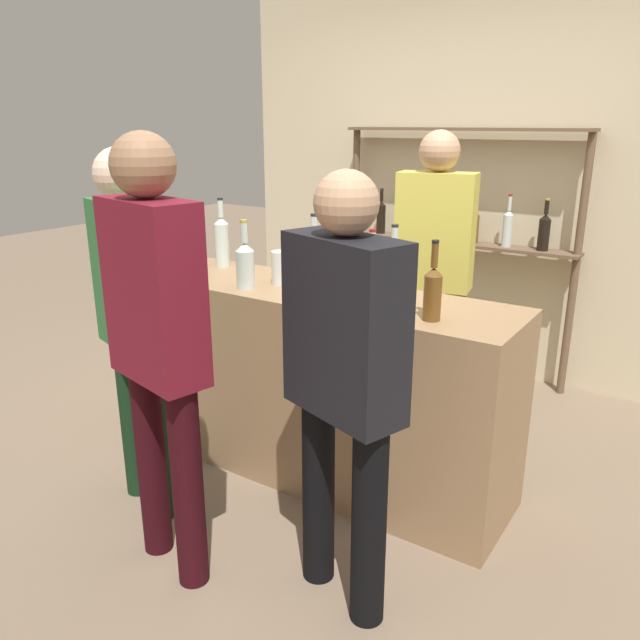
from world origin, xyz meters
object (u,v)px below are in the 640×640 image
wine_glass (390,276)px  customer_center (157,330)px  counter_bottle_2 (393,268)px  cork_jar (282,268)px  counter_bottle_1 (222,240)px  counter_bottle_3 (371,274)px  server_behind_counter (434,257)px  counter_bottle_5 (245,263)px  customer_right (344,369)px  counter_bottle_0 (433,291)px  customer_left (133,307)px  counter_bottle_4 (314,256)px

wine_glass → customer_center: customer_center is taller
counter_bottle_2 → cork_jar: (-0.54, -0.13, -0.05)m
counter_bottle_1 → counter_bottle_2: size_ratio=1.15×
wine_glass → counter_bottle_3: bearing=-121.7°
cork_jar → server_behind_counter: 0.95m
counter_bottle_5 → wine_glass: 0.70m
customer_right → counter_bottle_1: bearing=75.1°
counter_bottle_0 → server_behind_counter: size_ratio=0.19×
counter_bottle_1 → customer_center: (0.65, -1.07, -0.10)m
counter_bottle_1 → customer_right: bearing=-33.0°
counter_bottle_5 → wine_glass: bearing=16.6°
counter_bottle_1 → customer_right: 1.57m
customer_center → wine_glass: bearing=-11.9°
counter_bottle_0 → customer_center: customer_center is taller
counter_bottle_3 → wine_glass: size_ratio=2.12×
counter_bottle_2 → customer_left: customer_left is taller
counter_bottle_0 → counter_bottle_4: 0.77m
customer_right → customer_left: customer_left is taller
server_behind_counter → counter_bottle_2: bearing=-2.0°
wine_glass → customer_right: bearing=-73.6°
counter_bottle_1 → server_behind_counter: (0.95, 0.70, -0.11)m
counter_bottle_0 → counter_bottle_4: size_ratio=0.95×
counter_bottle_3 → counter_bottle_4: size_ratio=0.95×
counter_bottle_0 → customer_left: customer_left is taller
counter_bottle_5 → customer_right: customer_right is taller
cork_jar → server_behind_counter: bearing=63.0°
counter_bottle_1 → customer_center: 1.26m
counter_bottle_0 → counter_bottle_2: bearing=139.5°
counter_bottle_3 → customer_center: size_ratio=0.19×
counter_bottle_2 → counter_bottle_3: (-0.02, -0.17, -0.00)m
counter_bottle_5 → cork_jar: bearing=59.4°
counter_bottle_2 → counter_bottle_3: size_ratio=1.00×
counter_bottle_1 → cork_jar: 0.54m
counter_bottle_2 → cork_jar: bearing=-166.6°
cork_jar → customer_left: size_ratio=0.10×
counter_bottle_1 → counter_bottle_4: bearing=-3.7°
counter_bottle_4 → customer_center: bearing=-89.5°
wine_glass → customer_center: size_ratio=0.09×
cork_jar → counter_bottle_1: bearing=164.6°
counter_bottle_1 → server_behind_counter: size_ratio=0.22×
counter_bottle_4 → customer_left: size_ratio=0.21×
counter_bottle_1 → customer_center: bearing=-58.8°
counter_bottle_0 → cork_jar: (-0.85, 0.14, -0.04)m
counter_bottle_3 → wine_glass: bearing=58.3°
counter_bottle_0 → cork_jar: counter_bottle_0 is taller
server_behind_counter → customer_right: (0.36, -1.56, -0.07)m
counter_bottle_2 → customer_center: size_ratio=0.19×
wine_glass → cork_jar: (-0.57, -0.04, -0.03)m
cork_jar → counter_bottle_0: bearing=-9.0°
counter_bottle_0 → cork_jar: bearing=171.0°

